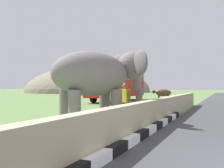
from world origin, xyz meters
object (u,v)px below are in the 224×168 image
person_handler (125,100)px  cow_near (163,93)px  cow_mid (107,95)px  bus_red (118,81)px  elephant (100,75)px

person_handler → cow_near: 14.08m
person_handler → cow_mid: (7.22, 4.28, -0.06)m
bus_red → cow_mid: size_ratio=5.15×
person_handler → elephant: bearing=161.7°
elephant → cow_mid: elephant is taller
person_handler → bus_red: bus_red is taller
person_handler → bus_red: size_ratio=0.17×
cow_near → bus_red: bearing=94.1°
person_handler → cow_near: bearing=6.3°
person_handler → bus_red: bearing=24.1°
elephant → cow_mid: bearing=23.6°
elephant → bus_red: bearing=20.4°
bus_red → cow_mid: (-6.45, -1.83, -1.21)m
elephant → cow_mid: size_ratio=2.09×
cow_mid → person_handler: bearing=-149.3°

